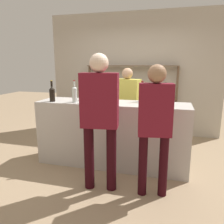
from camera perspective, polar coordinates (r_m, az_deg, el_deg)
ground_plane at (r=3.79m, az=-0.00°, el=-13.28°), size 16.00×16.00×0.00m
bar_counter at (r=3.59m, az=-0.00°, el=-5.72°), size 2.42×0.60×1.05m
back_wall at (r=5.27m, az=5.44°, el=9.75°), size 4.02×0.12×2.80m
back_shelf at (r=5.12m, az=5.10°, el=5.97°), size 2.10×0.18×1.61m
counter_bottle_0 at (r=3.49m, az=-9.76°, el=4.73°), size 0.08×0.08×0.35m
counter_bottle_1 at (r=3.66m, az=-15.37°, el=4.67°), size 0.09×0.09×0.34m
counter_bottle_2 at (r=3.46m, az=-5.63°, el=4.83°), size 0.08×0.08×0.36m
counter_bottle_3 at (r=3.71m, az=-7.12°, el=5.35°), size 0.07×0.07×0.36m
counter_bottle_4 at (r=3.54m, az=7.85°, el=4.68°), size 0.09×0.09×0.33m
wine_glass at (r=3.65m, az=-3.31°, el=4.85°), size 0.08×0.08×0.16m
cork_jar at (r=3.33m, az=11.44°, el=3.18°), size 0.12×0.12×0.15m
customer_right at (r=2.66m, az=11.15°, el=-2.32°), size 0.42×0.24×1.64m
server_behind_counter at (r=4.22m, az=3.93°, el=2.32°), size 0.54×0.35×1.57m
customer_center at (r=2.75m, az=-3.26°, el=-0.24°), size 0.49×0.26×1.77m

